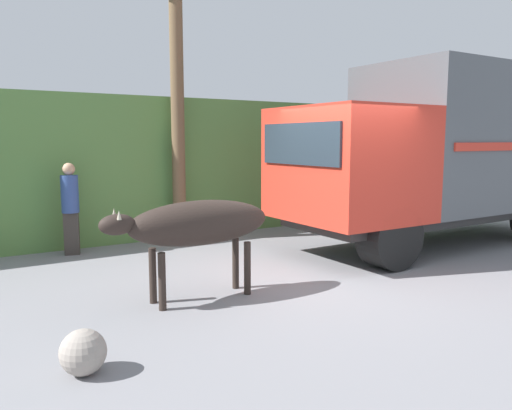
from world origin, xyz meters
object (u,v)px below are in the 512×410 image
(roadside_rock, at_px, (83,352))
(utility_pole, at_px, (177,93))
(cargo_truck, at_px, (447,149))
(pedestrian_on_hill, at_px, (70,204))
(brown_cow, at_px, (198,224))

(roadside_rock, bearing_deg, utility_pole, 58.50)
(cargo_truck, height_order, pedestrian_on_hill, cargo_truck)
(cargo_truck, bearing_deg, roadside_rock, -167.84)
(brown_cow, height_order, utility_pole, utility_pole)
(utility_pole, bearing_deg, pedestrian_on_hill, -176.80)
(brown_cow, distance_m, roadside_rock, 2.32)
(utility_pole, bearing_deg, brown_cow, -109.74)
(pedestrian_on_hill, xyz_separation_m, utility_pole, (2.10, 0.12, 2.00))
(brown_cow, relative_size, utility_pole, 0.39)
(cargo_truck, bearing_deg, pedestrian_on_hill, 153.60)
(cargo_truck, height_order, brown_cow, cargo_truck)
(utility_pole, bearing_deg, roadside_rock, -121.50)
(cargo_truck, bearing_deg, utility_pole, 143.28)
(pedestrian_on_hill, relative_size, utility_pole, 0.29)
(cargo_truck, relative_size, brown_cow, 3.01)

